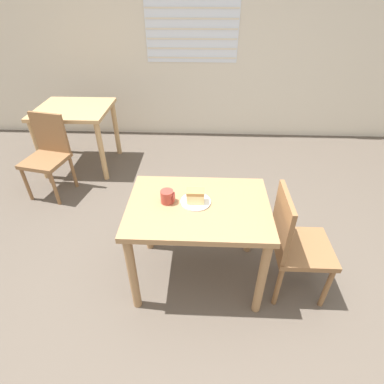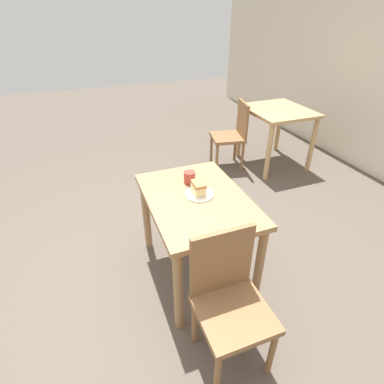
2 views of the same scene
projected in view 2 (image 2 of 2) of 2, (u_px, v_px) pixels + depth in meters
name	position (u px, v px, depth m)	size (l,w,h in m)	color
ground_plane	(163.00, 293.00, 2.26)	(14.00, 14.00, 0.00)	brown
dining_table_near	(197.00, 211.00, 2.15)	(0.95, 0.68, 0.71)	#9E754C
dining_table_far	(277.00, 119.00, 3.81)	(0.82, 0.74, 0.74)	tan
chair_near_window	(229.00, 298.00, 1.67)	(0.39, 0.39, 0.85)	brown
chair_far_corner	(233.00, 133.00, 3.82)	(0.47, 0.47, 0.85)	brown
plate	(199.00, 194.00, 2.11)	(0.20, 0.20, 0.01)	white
cake_slice	(199.00, 188.00, 2.08)	(0.12, 0.08, 0.09)	beige
coffee_mug	(190.00, 178.00, 2.23)	(0.09, 0.09, 0.09)	#9E382D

